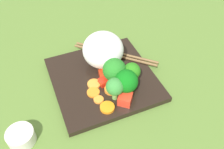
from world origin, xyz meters
TOP-DOWN VIEW (x-y plane):
  - ground_plane at (0.00, 0.00)cm, footprint 110.00×110.00cm
  - square_plate at (0.00, 0.00)cm, footprint 23.80×23.80cm
  - rice_mound at (-4.42, 1.89)cm, footprint 13.63×13.64cm
  - broccoli_floret_0 at (3.84, 5.44)cm, footprint 3.94×3.94cm
  - broccoli_floret_1 at (2.33, 1.87)cm, footprint 5.31×5.31cm
  - broccoli_floret_2 at (6.77, -0.29)cm, footprint 3.88×3.88cm
  - broccoli_floret_3 at (6.22, 2.88)cm, footprint 5.18×5.18cm
  - carrot_slice_0 at (4.65, -0.13)cm, footprint 3.83×3.83cm
  - carrot_slice_1 at (8.85, -2.65)cm, footprint 4.38×4.38cm
  - carrot_slice_2 at (1.46, -2.86)cm, footprint 3.03×3.03cm
  - carrot_slice_3 at (3.78, -3.89)cm, footprint 3.40×3.40cm
  - carrot_slice_4 at (0.35, 2.90)cm, footprint 3.51×3.51cm
  - carrot_slice_5 at (6.10, -3.53)cm, footprint 2.69×2.69cm
  - pepper_chunk_0 at (2.15, -0.73)cm, footprint 2.30×2.32cm
  - pepper_chunk_2 at (8.85, 1.48)cm, footprint 3.98×3.96cm
  - pepper_chunk_3 at (-0.37, 0.33)cm, footprint 2.80×2.24cm
  - chopstick_pair at (-6.11, 5.86)cm, footprint 16.89×17.45cm
  - sauce_cup at (8.47, -20.41)cm, footprint 5.32×5.32cm

SIDE VIEW (x-z plane):
  - ground_plane at x=0.00cm, z-range -2.00..0.00cm
  - square_plate at x=0.00cm, z-range 0.00..1.35cm
  - sauce_cup at x=8.47cm, z-range 0.00..2.77cm
  - carrot_slice_5 at x=6.10cm, z-range 1.35..1.78cm
  - carrot_slice_2 at x=1.46cm, z-range 1.35..1.82cm
  - carrot_slice_3 at x=3.78cm, z-range 1.35..1.84cm
  - carrot_slice_4 at x=0.35cm, z-range 1.35..1.94cm
  - carrot_slice_1 at x=8.85cm, z-range 1.35..1.99cm
  - chopstick_pair at x=-6.11cm, z-range 1.35..2.00cm
  - carrot_slice_0 at x=4.65cm, z-range 1.35..2.07cm
  - pepper_chunk_3 at x=-0.37cm, z-range 1.35..2.81cm
  - pepper_chunk_0 at x=2.15cm, z-range 1.35..2.82cm
  - pepper_chunk_2 at x=8.85cm, z-range 1.35..3.54cm
  - broccoli_floret_0 at x=3.84cm, z-range 1.83..7.10cm
  - broccoli_floret_3 at x=6.22cm, z-range 1.63..7.70cm
  - broccoli_floret_2 at x=6.77cm, z-range 1.99..7.49cm
  - broccoli_floret_1 at x=2.33cm, z-range 1.70..8.22cm
  - rice_mound at x=-4.42cm, z-range 1.35..9.98cm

